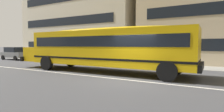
{
  "coord_description": "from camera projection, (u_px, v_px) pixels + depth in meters",
  "views": [
    {
      "loc": [
        3.96,
        -8.82,
        1.89
      ],
      "look_at": [
        -1.59,
        0.95,
        1.22
      ],
      "focal_mm": 28.73,
      "sensor_mm": 36.0,
      "label": 1
    }
  ],
  "objects": [
    {
      "name": "sidewalk_far",
      "position": [
        164.0,
        66.0,
        16.51
      ],
      "size": [
        120.0,
        3.0,
        0.01
      ],
      "primitive_type": "cube",
      "color": "gray",
      "rests_on": "ground_plane"
    },
    {
      "name": "lane_centreline",
      "position": [
        129.0,
        80.0,
        9.72
      ],
      "size": [
        110.0,
        0.16,
        0.01
      ],
      "primitive_type": "cube",
      "color": "silver",
      "rests_on": "ground_plane"
    },
    {
      "name": "apartment_block_far_left",
      "position": [
        87.0,
        5.0,
        28.65
      ],
      "size": [
        18.33,
        10.42,
        16.5
      ],
      "color": "beige",
      "rests_on": "ground_plane"
    },
    {
      "name": "school_bus",
      "position": [
        103.0,
        46.0,
        12.67
      ],
      "size": [
        13.85,
        3.28,
        3.09
      ],
      "rotation": [
        0.0,
        0.0,
        3.15
      ],
      "color": "yellow",
      "rests_on": "ground_plane"
    },
    {
      "name": "ground_plane",
      "position": [
        129.0,
        80.0,
        9.73
      ],
      "size": [
        400.0,
        400.0,
        0.0
      ],
      "primitive_type": "plane",
      "color": "#424244"
    },
    {
      "name": "parked_car_grey_beside_sign",
      "position": [
        15.0,
        53.0,
        23.42
      ],
      "size": [
        3.93,
        1.93,
        1.64
      ],
      "rotation": [
        0.0,
        0.0,
        0.02
      ],
      "color": "gray",
      "rests_on": "ground_plane"
    }
  ]
}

